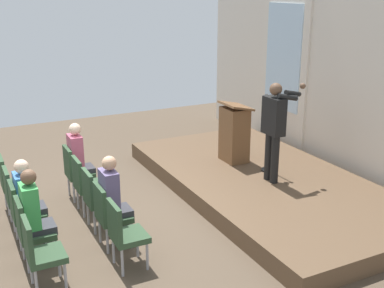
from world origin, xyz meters
TOP-DOWN VIEW (x-y plane):
  - ground_plane at (0.00, 0.00)m, footprint 13.14×13.14m
  - rear_partition at (0.02, 5.05)m, footprint 9.68×0.14m
  - stage_platform at (0.00, 3.27)m, footprint 5.75×2.97m
  - speaker at (0.22, 3.24)m, footprint 0.52×0.69m
  - mic_stand at (-0.19, 3.47)m, footprint 0.28×0.28m
  - lectern at (-0.95, 3.18)m, footprint 0.60×0.48m
  - chair_r0_c0 at (-1.25, 0.17)m, footprint 0.46×0.44m
  - audience_r0_c0 at (-1.25, 0.25)m, footprint 0.36×0.39m
  - chair_r0_c1 at (-0.62, 0.17)m, footprint 0.46×0.44m
  - chair_r0_c2 at (0.00, 0.17)m, footprint 0.46×0.44m
  - chair_r0_c3 at (0.62, 0.17)m, footprint 0.46×0.44m
  - audience_r0_c3 at (0.62, 0.25)m, footprint 0.36×0.39m
  - chair_r0_c4 at (1.25, 0.17)m, footprint 0.46×0.44m
  - chair_r1_c0 at (-1.25, -0.89)m, footprint 0.46×0.44m
  - chair_r1_c1 at (-0.62, -0.89)m, footprint 0.46×0.44m
  - chair_r1_c2 at (0.00, -0.89)m, footprint 0.46×0.44m
  - audience_r1_c2 at (0.00, -0.80)m, footprint 0.36×0.39m
  - chair_r1_c3 at (0.62, -0.89)m, footprint 0.46×0.44m
  - audience_r1_c3 at (0.62, -0.81)m, footprint 0.36×0.39m
  - chair_r1_c4 at (1.25, -0.89)m, footprint 0.46×0.44m

SIDE VIEW (x-z plane):
  - ground_plane at x=0.00m, z-range 0.00..0.00m
  - stage_platform at x=0.00m, z-range 0.00..0.30m
  - chair_r0_c0 at x=-1.25m, z-range 0.06..1.00m
  - chair_r0_c1 at x=-0.62m, z-range 0.06..1.00m
  - chair_r0_c2 at x=0.00m, z-range 0.06..1.00m
  - chair_r0_c3 at x=0.62m, z-range 0.06..1.00m
  - chair_r0_c4 at x=1.25m, z-range 0.06..1.00m
  - chair_r1_c0 at x=-1.25m, z-range 0.06..1.00m
  - chair_r1_c1 at x=-0.62m, z-range 0.06..1.00m
  - chair_r1_c2 at x=0.00m, z-range 0.06..1.00m
  - chair_r1_c3 at x=0.62m, z-range 0.06..1.00m
  - chair_r1_c4 at x=1.25m, z-range 0.06..1.00m
  - mic_stand at x=-0.19m, z-range -0.14..1.42m
  - audience_r1_c2 at x=0.00m, z-range 0.07..1.35m
  - audience_r1_c3 at x=0.62m, z-range 0.07..1.42m
  - audience_r0_c0 at x=-1.25m, z-range 0.07..1.42m
  - audience_r0_c3 at x=0.62m, z-range 0.07..1.43m
  - lectern at x=-0.95m, z-range 0.28..1.44m
  - speaker at x=0.22m, z-range 0.45..2.17m
  - rear_partition at x=0.02m, z-range 0.00..4.15m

